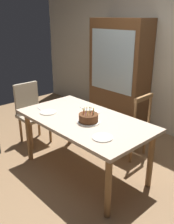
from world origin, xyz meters
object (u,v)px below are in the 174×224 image
(birthday_cake, at_px, (88,118))
(plate_near_celebrant, at_px, (48,112))
(china_cabinet, at_px, (119,74))
(chair_spindle_back, at_px, (131,126))
(plate_far_side, at_px, (92,112))
(dining_table, at_px, (84,125))
(plate_near_guest, at_px, (102,137))
(chair_upholstered, at_px, (31,110))

(birthday_cake, bearing_deg, plate_near_celebrant, -163.93)
(china_cabinet, bearing_deg, chair_spindle_back, -40.24)
(plate_far_side, bearing_deg, dining_table, -67.93)
(dining_table, bearing_deg, plate_near_guest, -22.35)
(plate_near_celebrant, xyz_separation_m, chair_spindle_back, (0.60, 1.00, -0.31))
(plate_near_guest, bearing_deg, china_cabinet, 126.05)
(plate_near_guest, bearing_deg, plate_near_celebrant, 180.00)
(dining_table, xyz_separation_m, chair_spindle_back, (0.13, 0.79, -0.21))
(birthday_cake, height_order, chair_upholstered, chair_upholstered)
(birthday_cake, distance_m, plate_far_side, 0.33)
(china_cabinet, bearing_deg, plate_near_guest, -53.95)
(plate_near_guest, height_order, chair_upholstered, chair_upholstered)
(birthday_cake, bearing_deg, plate_near_guest, -23.38)
(plate_near_guest, bearing_deg, chair_spindle_back, 110.67)
(dining_table, xyz_separation_m, china_cabinet, (-0.78, 1.56, 0.28))
(china_cabinet, bearing_deg, plate_near_celebrant, -80.09)
(plate_far_side, xyz_separation_m, chair_upholstered, (-1.15, -0.23, -0.23))
(dining_table, xyz_separation_m, plate_near_celebrant, (-0.47, -0.21, 0.10))
(dining_table, relative_size, china_cabinet, 0.89)
(plate_near_guest, bearing_deg, dining_table, 157.65)
(chair_spindle_back, distance_m, chair_upholstered, 1.60)
(dining_table, distance_m, chair_upholstered, 1.25)
(birthday_cake, relative_size, plate_near_celebrant, 1.27)
(plate_far_side, bearing_deg, plate_near_celebrant, -132.37)
(dining_table, distance_m, china_cabinet, 1.76)
(chair_spindle_back, bearing_deg, plate_far_side, -110.77)
(chair_upholstered, relative_size, china_cabinet, 0.50)
(chair_upholstered, bearing_deg, plate_near_celebrant, -13.66)
(birthday_cake, xyz_separation_m, chair_upholstered, (-1.36, 0.02, -0.28))
(plate_near_celebrant, height_order, chair_upholstered, chair_upholstered)
(plate_near_guest, distance_m, china_cabinet, 2.19)
(plate_near_celebrant, height_order, chair_spindle_back, chair_spindle_back)
(birthday_cake, xyz_separation_m, china_cabinet, (-0.90, 1.60, 0.14))
(dining_table, relative_size, plate_far_side, 7.73)
(plate_far_side, xyz_separation_m, plate_near_guest, (0.60, -0.42, 0.00))
(chair_spindle_back, height_order, chair_upholstered, same)
(birthday_cake, xyz_separation_m, plate_near_celebrant, (-0.59, -0.17, -0.05))
(dining_table, relative_size, chair_upholstered, 1.79)
(plate_far_side, height_order, plate_near_guest, same)
(china_cabinet, bearing_deg, birthday_cake, -60.74)
(plate_far_side, distance_m, chair_spindle_back, 0.69)
(dining_table, height_order, china_cabinet, china_cabinet)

